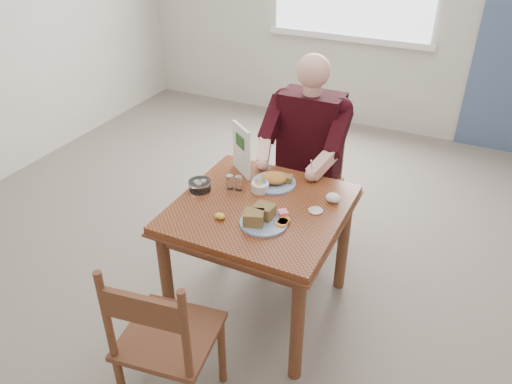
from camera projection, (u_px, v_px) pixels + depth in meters
The scene contains 14 objects.
floor at pixel (260, 305), 3.12m from camera, with size 6.00×6.00×0.00m, color #6E6359.
lemon_wedge at pixel (220, 216), 2.61m from camera, with size 0.06×0.04×0.03m, color yellow.
napkin at pixel (333, 198), 2.75m from camera, with size 0.08×0.07×0.05m, color white.
metal_dish at pixel (316, 211), 2.67m from camera, with size 0.08×0.08×0.01m, color silver.
table at pixel (260, 222), 2.79m from camera, with size 0.92×0.92×0.75m.
chair_far at pixel (308, 181), 3.49m from camera, with size 0.42×0.42×0.95m.
chair_near at pixel (165, 341), 2.26m from camera, with size 0.48×0.48×0.95m.
diner at pixel (306, 144), 3.24m from camera, with size 0.53×0.56×1.39m.
near_plate at pixel (262, 218), 2.57m from camera, with size 0.29×0.29×0.08m.
far_plate at pixel (275, 180), 2.91m from camera, with size 0.32×0.32×0.07m.
caddy at pixel (260, 187), 2.84m from camera, with size 0.12×0.12×0.07m.
shakers at pixel (234, 182), 2.85m from camera, with size 0.10×0.06×0.09m.
creamer at pixel (200, 185), 2.85m from camera, with size 0.16×0.16×0.06m.
menu at pixel (241, 150), 2.96m from camera, with size 0.18×0.14×0.31m.
Camera 1 is at (0.97, -2.07, 2.24)m, focal length 35.00 mm.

